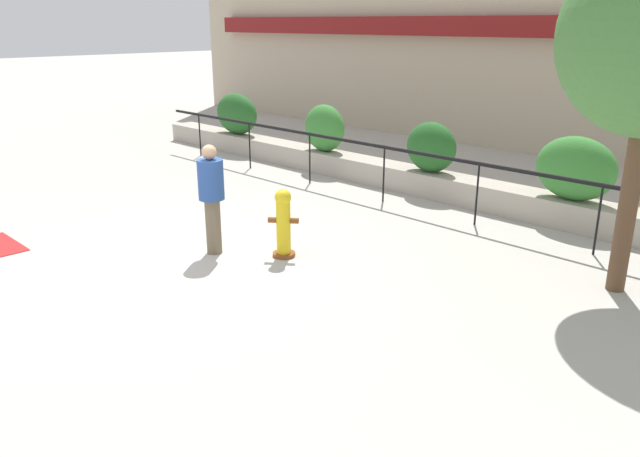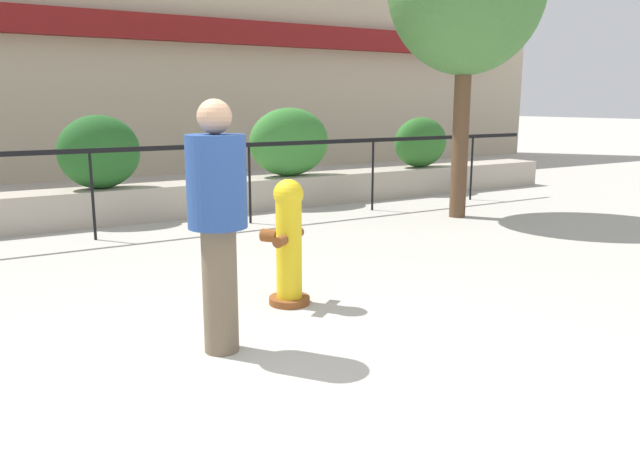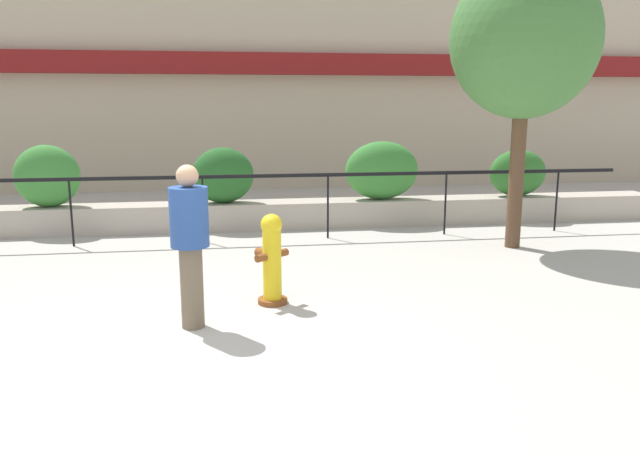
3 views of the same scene
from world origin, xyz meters
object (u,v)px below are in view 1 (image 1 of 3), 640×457
hedge_bush_2 (431,147)px  pedestrian (211,192)px  hedge_bush_0 (237,114)px  hedge_bush_1 (325,128)px  hedge_bush_3 (575,168)px  fire_hydrant (283,222)px

hedge_bush_2 → pedestrian: 5.28m
hedge_bush_0 → hedge_bush_1: (3.44, 0.00, 0.00)m
hedge_bush_2 → hedge_bush_3: bearing=0.0°
hedge_bush_0 → hedge_bush_3: hedge_bush_3 is taller
hedge_bush_0 → hedge_bush_2: size_ratio=1.37×
hedge_bush_0 → pedestrian: (6.21, -5.27, -0.07)m
hedge_bush_0 → hedge_bush_2: hedge_bush_0 is taller
hedge_bush_1 → fire_hydrant: (3.67, -4.60, -0.51)m
hedge_bush_1 → hedge_bush_3: hedge_bush_3 is taller
hedge_bush_1 → fire_hydrant: bearing=-51.4°
fire_hydrant → hedge_bush_3: bearing=61.7°
hedge_bush_0 → fire_hydrant: (7.10, -4.60, -0.50)m
hedge_bush_3 → fire_hydrant: (-2.48, -4.60, -0.51)m
hedge_bush_3 → pedestrian: size_ratio=0.83×
hedge_bush_3 → pedestrian: bearing=-122.6°
hedge_bush_3 → fire_hydrant: size_ratio=1.32×
hedge_bush_2 → hedge_bush_3: (3.04, 0.00, 0.04)m
hedge_bush_2 → fire_hydrant: hedge_bush_2 is taller
hedge_bush_2 → hedge_bush_3: hedge_bush_3 is taller
fire_hydrant → pedestrian: (-0.89, -0.68, 0.44)m
fire_hydrant → pedestrian: bearing=-142.9°
hedge_bush_3 → pedestrian: (-3.37, -5.27, -0.07)m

